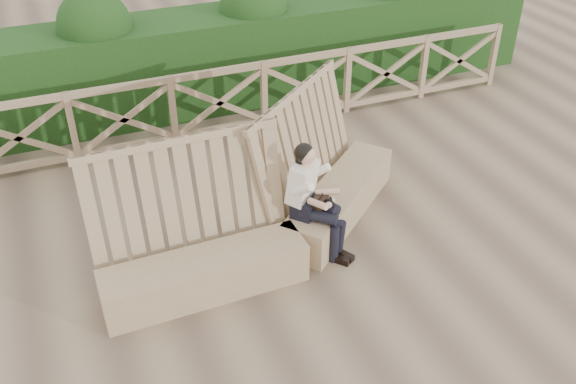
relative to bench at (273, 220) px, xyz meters
name	(u,v)px	position (x,y,z in m)	size (l,w,h in m)	color
ground	(315,273)	(0.26, -0.62, -0.40)	(60.00, 60.00, 0.00)	brown
bench	(273,220)	(0.00, 0.00, 0.00)	(4.07, 2.08, 1.61)	#816249
woman	(312,195)	(0.41, -0.18, 0.35)	(0.70, 0.81, 1.39)	black
guardrail	(219,103)	(0.26, 2.88, 0.15)	(10.10, 0.09, 1.10)	#83674C
hedge	(197,62)	(0.26, 4.08, 0.35)	(12.00, 1.20, 1.50)	black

